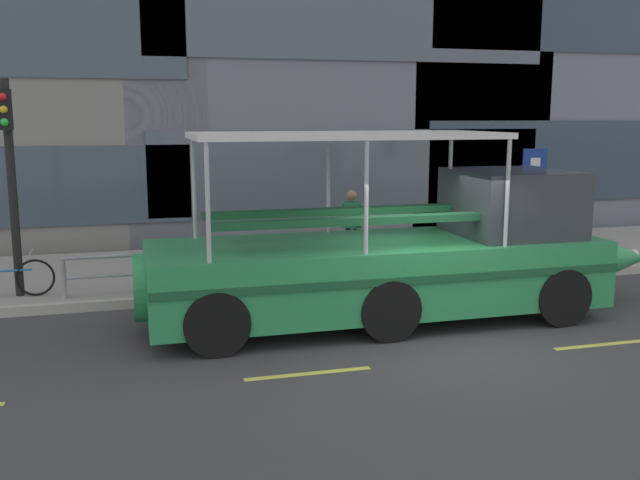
{
  "coord_description": "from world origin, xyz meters",
  "views": [
    {
      "loc": [
        -4.69,
        -10.03,
        3.53
      ],
      "look_at": [
        -1.37,
        2.09,
        1.3
      ],
      "focal_mm": 39.49,
      "sensor_mm": 36.0,
      "label": 1
    }
  ],
  "objects": [
    {
      "name": "ground_plane",
      "position": [
        0.0,
        0.0,
        0.0
      ],
      "size": [
        120.0,
        120.0,
        0.0
      ],
      "primitive_type": "plane",
      "color": "#3D3D3F"
    },
    {
      "name": "curb_guardrail",
      "position": [
        -0.32,
        3.45,
        0.71
      ],
      "size": [
        11.3,
        0.09,
        0.79
      ],
      "color": "gray",
      "rests_on": "sidewalk"
    },
    {
      "name": "curb_edge",
      "position": [
        0.0,
        3.11,
        0.09
      ],
      "size": [
        32.0,
        0.18,
        0.18
      ],
      "primitive_type": "cube",
      "color": "#B2ADA3",
      "rests_on": "ground_plane"
    },
    {
      "name": "sidewalk",
      "position": [
        0.0,
        5.6,
        0.09
      ],
      "size": [
        32.0,
        4.8,
        0.18
      ],
      "primitive_type": "cube",
      "color": "#99968E",
      "rests_on": "ground_plane"
    },
    {
      "name": "leaned_bicycle",
      "position": [
        -6.98,
        3.78,
        0.56
      ],
      "size": [
        1.74,
        0.46,
        0.96
      ],
      "color": "black",
      "rests_on": "sidewalk"
    },
    {
      "name": "lane_centreline",
      "position": [
        -0.0,
        -1.05,
        0.0
      ],
      "size": [
        25.8,
        0.12,
        0.01
      ],
      "color": "#DBD64C",
      "rests_on": "ground_plane"
    },
    {
      "name": "traffic_light_pole",
      "position": [
        -6.75,
        3.84,
        2.61
      ],
      "size": [
        0.24,
        0.46,
        4.0
      ],
      "color": "black",
      "rests_on": "sidewalk"
    },
    {
      "name": "pedestrian_near_bow",
      "position": [
        2.53,
        4.91,
        1.24
      ],
      "size": [
        0.37,
        0.39,
        1.76
      ],
      "color": "#47423D",
      "rests_on": "sidewalk"
    },
    {
      "name": "pedestrian_mid_left",
      "position": [
        0.14,
        4.92,
        1.21
      ],
      "size": [
        0.42,
        0.33,
        1.7
      ],
      "color": "black",
      "rests_on": "sidewalk"
    },
    {
      "name": "duck_tour_boat",
      "position": [
        -0.02,
        1.14,
        1.09
      ],
      "size": [
        9.73,
        2.49,
        3.26
      ],
      "color": "#2D9351",
      "rests_on": "ground_plane"
    },
    {
      "name": "parking_sign",
      "position": [
        4.06,
        3.85,
        1.96
      ],
      "size": [
        0.6,
        0.12,
        2.63
      ],
      "color": "#4C4F54",
      "rests_on": "sidewalk"
    }
  ]
}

